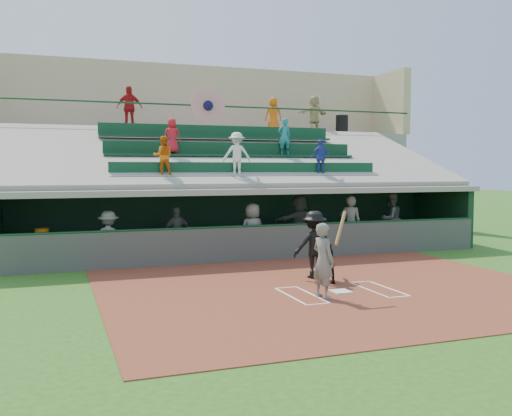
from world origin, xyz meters
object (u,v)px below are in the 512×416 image
object	(u,v)px
batter_at_plate	(323,260)
white_table	(45,254)
water_cooler	(42,235)
home_plate	(341,291)
catcher	(326,263)
trash_bin	(342,125)

from	to	relation	value
batter_at_plate	white_table	distance (m)	8.86
water_cooler	home_plate	bearing A→B (deg)	-42.50
batter_at_plate	catcher	world-z (taller)	batter_at_plate
white_table	water_cooler	size ratio (longest dim) A/B	1.99
home_plate	white_table	distance (m)	9.04
water_cooler	trash_bin	size ratio (longest dim) A/B	0.46
trash_bin	water_cooler	bearing A→B (deg)	-153.55
home_plate	water_cooler	xyz separation A→B (m)	(-6.67, 6.11, 0.92)
home_plate	water_cooler	bearing A→B (deg)	137.50
home_plate	white_table	world-z (taller)	white_table
home_plate	trash_bin	xyz separation A→B (m)	(6.91, 12.86, 5.01)
home_plate	trash_bin	size ratio (longest dim) A/B	0.48
home_plate	trash_bin	bearing A→B (deg)	61.76
catcher	home_plate	bearing A→B (deg)	66.86
catcher	white_table	distance (m)	8.49
catcher	trash_bin	xyz separation A→B (m)	(6.83, 11.94, 4.48)
batter_at_plate	home_plate	bearing A→B (deg)	30.59
water_cooler	catcher	bearing A→B (deg)	-37.55
home_plate	catcher	xyz separation A→B (m)	(0.08, 0.92, 0.53)
white_table	trash_bin	xyz separation A→B (m)	(13.51, 6.70, 4.65)
batter_at_plate	trash_bin	size ratio (longest dim) A/B	2.20
catcher	trash_bin	bearing A→B (deg)	-138.10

